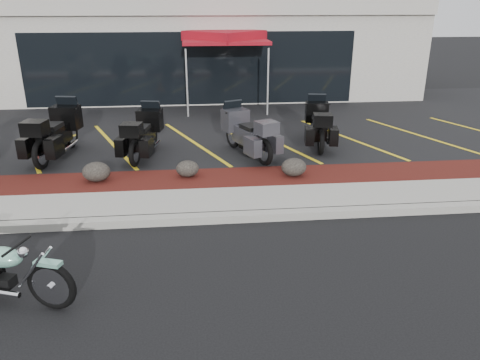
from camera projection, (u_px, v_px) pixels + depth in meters
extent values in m
plane|color=black|center=(197.00, 246.00, 7.83)|extent=(90.00, 90.00, 0.00)
cube|color=gray|center=(197.00, 219.00, 8.64)|extent=(24.00, 0.25, 0.15)
cube|color=gray|center=(196.00, 203.00, 9.29)|extent=(24.00, 1.20, 0.15)
cube|color=black|center=(195.00, 181.00, 10.40)|extent=(24.00, 1.20, 0.16)
cube|color=black|center=(194.00, 122.00, 15.41)|extent=(26.00, 9.60, 0.15)
cube|color=#A09A91|center=(191.00, 45.00, 20.57)|extent=(18.00, 8.00, 4.00)
cube|color=black|center=(192.00, 69.00, 17.05)|extent=(12.00, 0.06, 2.60)
cube|color=#A09A91|center=(189.00, 8.00, 16.27)|extent=(18.00, 0.30, 0.50)
ellipsoid|color=black|center=(96.00, 172.00, 10.13)|extent=(0.60, 0.50, 0.42)
ellipsoid|color=black|center=(187.00, 169.00, 10.41)|extent=(0.51, 0.43, 0.36)
ellipsoid|color=black|center=(294.00, 167.00, 10.45)|extent=(0.57, 0.47, 0.40)
cone|color=orange|center=(148.00, 122.00, 14.26)|extent=(0.38, 0.38, 0.44)
cylinder|color=silver|center=(178.00, 82.00, 15.80)|extent=(0.06, 0.06, 2.23)
cylinder|color=silver|center=(258.00, 84.00, 15.44)|extent=(0.06, 0.06, 2.23)
cylinder|color=silver|center=(197.00, 71.00, 18.30)|extent=(0.06, 0.06, 2.23)
cylinder|color=silver|center=(266.00, 72.00, 17.94)|extent=(0.06, 0.06, 2.23)
cube|color=maroon|center=(224.00, 40.00, 16.42)|extent=(3.52, 3.52, 0.12)
cube|color=maroon|center=(224.00, 35.00, 16.36)|extent=(2.93, 2.93, 0.34)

